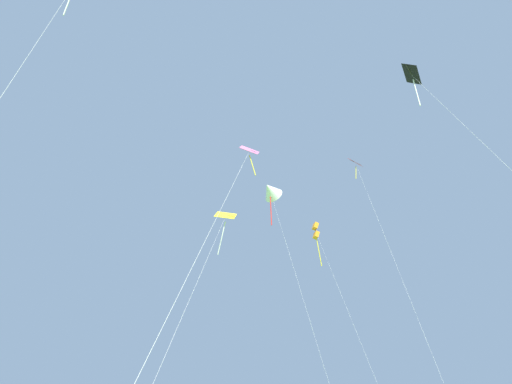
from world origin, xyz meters
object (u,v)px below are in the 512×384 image
object	(u,v)px
kite_orange_box	(316,232)
kite_red_high	(358,171)
kite_black_large	(418,84)
kite_white_distant	(270,190)
kite_yellow_diamond	(223,225)
kite_pink_low	(246,160)

from	to	relation	value
kite_orange_box	kite_red_high	distance (m)	8.65
kite_black_large	kite_white_distant	size ratio (longest dim) A/B	1.01
kite_yellow_diamond	kite_pink_low	distance (m)	7.48
kite_black_large	kite_white_distant	distance (m)	18.03
kite_orange_box	kite_black_large	world-z (taller)	kite_black_large
kite_red_high	kite_black_large	xyz separation A→B (m)	(-2.45, -17.91, -4.87)
kite_red_high	kite_orange_box	bearing A→B (deg)	135.32
kite_pink_low	kite_white_distant	bearing A→B (deg)	77.95
kite_yellow_diamond	kite_black_large	xyz separation A→B (m)	(13.00, -5.37, 8.92)
kite_black_large	kite_pink_low	bearing A→B (deg)	-170.37
kite_black_large	kite_yellow_diamond	bearing A→B (deg)	157.56
kite_yellow_diamond	kite_white_distant	world-z (taller)	kite_white_distant
kite_yellow_diamond	kite_black_large	world-z (taller)	kite_black_large
kite_orange_box	kite_white_distant	size ratio (longest dim) A/B	0.93
kite_red_high	kite_pink_low	distance (m)	28.21
kite_red_high	kite_yellow_diamond	bearing A→B (deg)	-140.94
kite_pink_low	kite_yellow_diamond	bearing A→B (deg)	97.30
kite_orange_box	kite_white_distant	world-z (taller)	kite_white_distant
kite_red_high	kite_pink_low	size ratio (longest dim) A/B	1.98
kite_red_high	kite_pink_low	bearing A→B (deg)	-126.01
kite_white_distant	kite_pink_low	distance (m)	20.70
kite_yellow_diamond	kite_black_large	bearing A→B (deg)	-22.44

